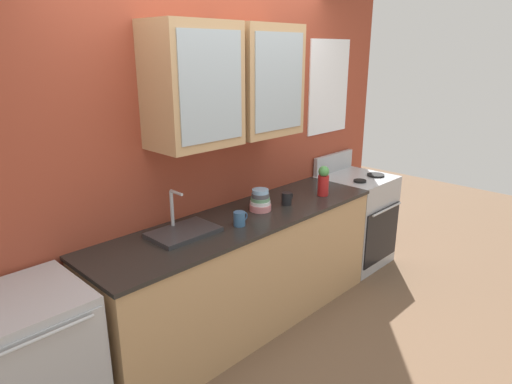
# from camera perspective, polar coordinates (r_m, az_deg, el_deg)

# --- Properties ---
(ground_plane) EXTENTS (10.00, 10.00, 0.00)m
(ground_plane) POSITION_cam_1_polar(r_m,az_deg,el_deg) (3.68, -1.47, -16.23)
(ground_plane) COLOR brown
(back_wall_unit) EXTENTS (4.23, 0.48, 2.90)m
(back_wall_unit) POSITION_cam_1_polar(r_m,az_deg,el_deg) (3.33, -5.45, 8.64)
(back_wall_unit) COLOR #993D28
(back_wall_unit) RESTS_ON ground_plane
(counter) EXTENTS (2.42, 0.64, 0.89)m
(counter) POSITION_cam_1_polar(r_m,az_deg,el_deg) (3.45, -1.53, -10.10)
(counter) COLOR tan
(counter) RESTS_ON ground_plane
(stove_range) EXTENTS (0.63, 0.65, 1.07)m
(stove_range) POSITION_cam_1_polar(r_m,az_deg,el_deg) (4.55, 12.39, -3.38)
(stove_range) COLOR #ADAFB5
(stove_range) RESTS_ON ground_plane
(sink_faucet) EXTENTS (0.44, 0.29, 0.29)m
(sink_faucet) POSITION_cam_1_polar(r_m,az_deg,el_deg) (3.00, -9.23, -4.91)
(sink_faucet) COLOR #2D2D30
(sink_faucet) RESTS_ON counter
(bowl_stack) EXTENTS (0.16, 0.16, 0.17)m
(bowl_stack) POSITION_cam_1_polar(r_m,az_deg,el_deg) (3.38, 0.55, -1.13)
(bowl_stack) COLOR #D87F84
(bowl_stack) RESTS_ON counter
(vase) EXTENTS (0.09, 0.09, 0.25)m
(vase) POSITION_cam_1_polar(r_m,az_deg,el_deg) (3.76, 8.55, 1.43)
(vase) COLOR #B21E1E
(vase) RESTS_ON counter
(cup_near_sink) EXTENTS (0.12, 0.08, 0.10)m
(cup_near_sink) POSITION_cam_1_polar(r_m,az_deg,el_deg) (3.10, -2.09, -3.40)
(cup_near_sink) COLOR #38608C
(cup_near_sink) RESTS_ON counter
(cup_near_bowls) EXTENTS (0.12, 0.08, 0.10)m
(cup_near_bowls) POSITION_cam_1_polar(r_m,az_deg,el_deg) (3.53, 3.93, -0.82)
(cup_near_bowls) COLOR black
(cup_near_bowls) RESTS_ON counter
(dishwasher) EXTENTS (0.59, 0.62, 0.89)m
(dishwasher) POSITION_cam_1_polar(r_m,az_deg,el_deg) (2.78, -26.50, -19.81)
(dishwasher) COLOR #ADAFB5
(dishwasher) RESTS_ON ground_plane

